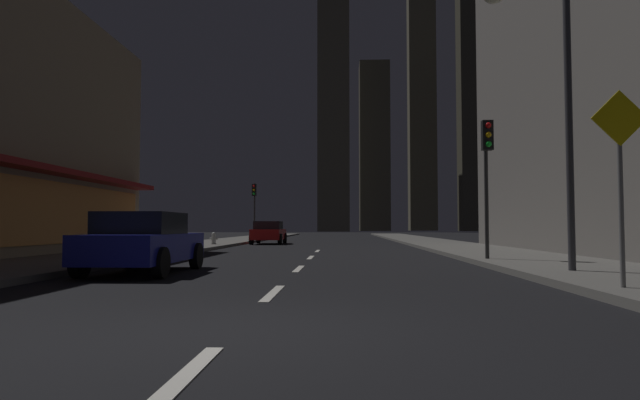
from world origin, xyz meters
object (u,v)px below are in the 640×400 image
at_px(car_parked_near, 144,242).
at_px(fire_hydrant_far_left, 214,239).
at_px(traffic_light_near_right, 487,157).
at_px(traffic_light_far_left, 254,199).
at_px(pedestrian_crossing_sign, 620,170).
at_px(car_parked_far, 269,232).
at_px(street_lamp_right, 530,51).

bearing_deg(car_parked_near, fire_hydrant_far_left, 97.88).
xyz_separation_m(car_parked_near, traffic_light_near_right, (9.10, 3.66, 2.45)).
height_order(car_parked_near, traffic_light_near_right, traffic_light_near_right).
bearing_deg(traffic_light_far_left, traffic_light_near_right, -65.34).
height_order(fire_hydrant_far_left, pedestrian_crossing_sign, pedestrian_crossing_sign).
bearing_deg(car_parked_far, fire_hydrant_far_left, -113.92).
xyz_separation_m(car_parked_far, traffic_light_far_left, (-1.90, 5.81, 2.45)).
distance_m(fire_hydrant_far_left, pedestrian_crossing_sign, 23.65).
relative_size(car_parked_near, fire_hydrant_far_left, 6.48).
distance_m(car_parked_near, pedestrian_crossing_sign, 10.10).
height_order(car_parked_near, street_lamp_right, street_lamp_right).
xyz_separation_m(fire_hydrant_far_left, traffic_light_near_right, (11.40, -12.96, 2.74)).
relative_size(street_lamp_right, pedestrian_crossing_sign, 2.09).
xyz_separation_m(car_parked_far, street_lamp_right, (8.98, -22.40, 4.33)).
bearing_deg(pedestrian_crossing_sign, car_parked_near, 156.61).
xyz_separation_m(car_parked_far, traffic_light_near_right, (9.10, -18.15, 2.45)).
relative_size(car_parked_far, pedestrian_crossing_sign, 1.34).
bearing_deg(traffic_light_near_right, car_parked_far, 116.63).
height_order(car_parked_near, fire_hydrant_far_left, car_parked_near).
height_order(car_parked_far, traffic_light_far_left, traffic_light_far_left).
relative_size(car_parked_far, fire_hydrant_far_left, 6.48).
bearing_deg(traffic_light_far_left, fire_hydrant_far_left, -92.08).
bearing_deg(traffic_light_far_left, pedestrian_crossing_sign, -70.64).
distance_m(car_parked_near, fire_hydrant_far_left, 16.78).
bearing_deg(fire_hydrant_far_left, car_parked_near, -82.12).
height_order(car_parked_far, pedestrian_crossing_sign, pedestrian_crossing_sign).
xyz_separation_m(car_parked_near, street_lamp_right, (8.98, -0.59, 4.33)).
xyz_separation_m(car_parked_far, fire_hydrant_far_left, (-2.30, -5.18, -0.29)).
bearing_deg(pedestrian_crossing_sign, traffic_light_near_right, 90.75).
bearing_deg(car_parked_near, pedestrian_crossing_sign, -23.39).
height_order(fire_hydrant_far_left, street_lamp_right, street_lamp_right).
bearing_deg(traffic_light_near_right, pedestrian_crossing_sign, -89.25).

